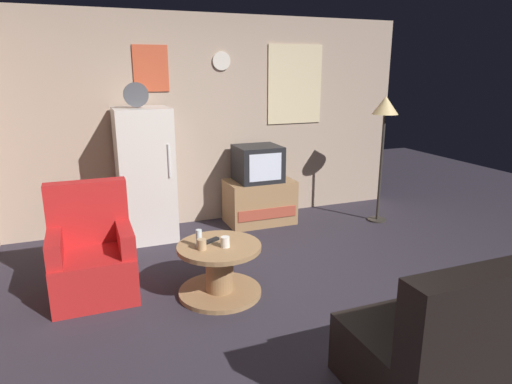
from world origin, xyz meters
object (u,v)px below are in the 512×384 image
at_px(remote_control, 212,240).
at_px(armchair, 92,256).
at_px(tv_stand, 260,202).
at_px(couch, 490,337).
at_px(crt_tv, 258,163).
at_px(coffee_table, 220,270).
at_px(fridge, 145,174).
at_px(mug_ceramic_tan, 202,244).
at_px(standing_lamp, 385,115).
at_px(mug_ceramic_white, 225,242).
at_px(wine_glass, 199,238).

xyz_separation_m(remote_control, armchair, (-0.97, 0.34, -0.13)).
relative_size(tv_stand, couch, 0.49).
height_order(crt_tv, coffee_table, crt_tv).
relative_size(fridge, remote_control, 11.80).
height_order(tv_stand, armchair, armchair).
bearing_deg(remote_control, fridge, 74.41).
xyz_separation_m(fridge, armchair, (-0.64, -1.19, -0.42)).
xyz_separation_m(mug_ceramic_tan, remote_control, (0.12, 0.14, -0.03)).
distance_m(crt_tv, standing_lamp, 1.66).
relative_size(standing_lamp, mug_ceramic_white, 17.67).
distance_m(tv_stand, couch, 3.34).
height_order(tv_stand, couch, couch).
xyz_separation_m(mug_ceramic_tan, couch, (1.38, -1.65, -0.19)).
bearing_deg(fridge, coffee_table, -77.22).
relative_size(fridge, mug_ceramic_white, 19.67).
xyz_separation_m(mug_ceramic_white, armchair, (-1.05, 0.50, -0.17)).
relative_size(tv_stand, wine_glass, 5.60).
distance_m(standing_lamp, armchair, 3.71).
relative_size(crt_tv, armchair, 0.56).
distance_m(crt_tv, couch, 3.38).
bearing_deg(mug_ceramic_tan, tv_stand, 54.76).
xyz_separation_m(crt_tv, mug_ceramic_white, (-0.97, -1.71, -0.27)).
relative_size(fridge, armchair, 1.84).
distance_m(wine_glass, mug_ceramic_white, 0.22).
height_order(tv_stand, remote_control, tv_stand).
bearing_deg(remote_control, standing_lamp, -5.03).
distance_m(mug_ceramic_tan, armchair, 0.99).
bearing_deg(coffee_table, standing_lamp, 24.85).
height_order(crt_tv, armchair, crt_tv).
bearing_deg(crt_tv, wine_glass, -125.92).
bearing_deg(tv_stand, fridge, -179.27).
height_order(mug_ceramic_white, armchair, armchair).
bearing_deg(wine_glass, tv_stand, 53.51).
bearing_deg(tv_stand, wine_glass, -126.49).
xyz_separation_m(fridge, standing_lamp, (2.85, -0.48, 0.60)).
height_order(standing_lamp, wine_glass, standing_lamp).
xyz_separation_m(standing_lamp, wine_glass, (-2.65, -1.13, -0.82)).
bearing_deg(tv_stand, mug_ceramic_white, -120.29).
relative_size(wine_glass, mug_ceramic_tan, 1.67).
relative_size(coffee_table, armchair, 0.75).
xyz_separation_m(coffee_table, remote_control, (-0.04, 0.09, 0.24)).
relative_size(tv_stand, mug_ceramic_tan, 9.33).
height_order(fridge, crt_tv, fridge).
relative_size(tv_stand, armchair, 0.88).
bearing_deg(mug_ceramic_tan, coffee_table, 15.33).
height_order(remote_control, couch, couch).
bearing_deg(mug_ceramic_white, fridge, 103.46).
bearing_deg(mug_ceramic_tan, remote_control, 48.69).
distance_m(coffee_table, wine_glass, 0.35).
bearing_deg(mug_ceramic_white, couch, -54.05).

